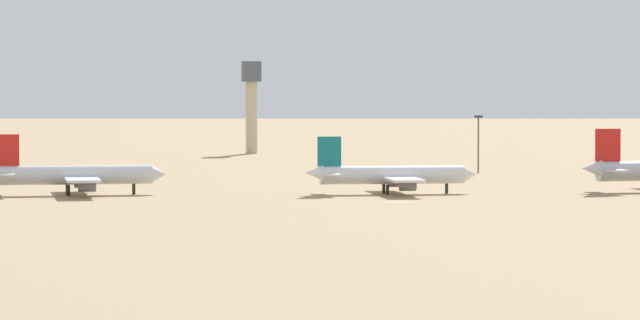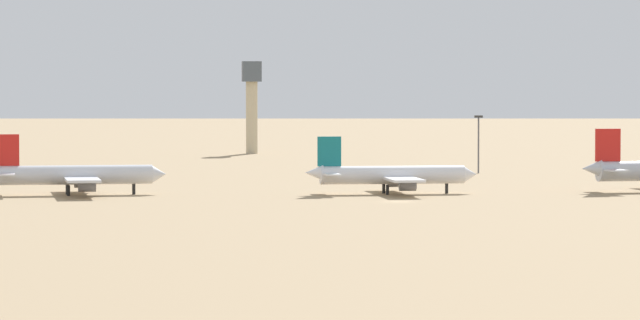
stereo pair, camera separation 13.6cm
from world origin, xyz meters
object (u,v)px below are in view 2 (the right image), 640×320
object	(u,v)px
parked_jet_red_3	(73,175)
light_pole_mid	(478,139)
control_tower	(252,98)
parked_jet_teal_4	(391,175)

from	to	relation	value
parked_jet_red_3	light_pole_mid	size ratio (longest dim) A/B	2.58
parked_jet_red_3	control_tower	world-z (taller)	control_tower
control_tower	parked_jet_teal_4	bearing A→B (deg)	-86.24
parked_jet_red_3	parked_jet_teal_4	bearing A→B (deg)	-7.30
parked_jet_red_3	control_tower	distance (m)	190.02
parked_jet_red_3	light_pole_mid	world-z (taller)	light_pole_mid
control_tower	parked_jet_red_3	bearing A→B (deg)	-103.19
parked_jet_red_3	light_pole_mid	xyz separation A→B (m)	(84.77, 69.10, 3.91)
parked_jet_teal_4	light_pole_mid	world-z (taller)	light_pole_mid
parked_jet_teal_4	control_tower	distance (m)	187.89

